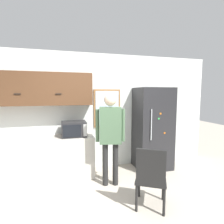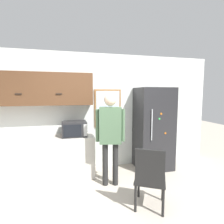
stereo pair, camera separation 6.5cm
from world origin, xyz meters
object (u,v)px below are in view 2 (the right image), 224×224
object	(u,v)px
refrigerator	(153,128)
microwave	(74,129)
person	(110,130)
chair	(150,176)

from	to	relation	value
refrigerator	microwave	bearing A→B (deg)	179.66
person	chair	bearing A→B (deg)	-53.10
person	refrigerator	xyz separation A→B (m)	(1.18, 0.54, -0.13)
microwave	person	bearing A→B (deg)	-40.18
refrigerator	chair	bearing A→B (deg)	-118.93
microwave	person	world-z (taller)	person
chair	person	bearing A→B (deg)	-35.15
person	chair	size ratio (longest dim) A/B	1.81
microwave	refrigerator	size ratio (longest dim) A/B	0.26
microwave	person	size ratio (longest dim) A/B	0.28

